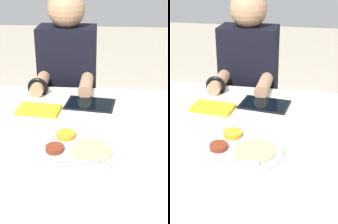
# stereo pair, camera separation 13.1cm
# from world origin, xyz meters

# --- Properties ---
(dining_table) EXTENTS (1.06, 0.85, 0.76)m
(dining_table) POSITION_xyz_m (0.00, 0.00, 0.38)
(dining_table) COLOR silver
(dining_table) RESTS_ON ground_plane
(thali_tray) EXTENTS (0.34, 0.34, 0.03)m
(thali_tray) POSITION_xyz_m (0.05, -0.19, 0.77)
(thali_tray) COLOR #B7BABF
(thali_tray) RESTS_ON dining_table
(red_notebook) EXTENTS (0.21, 0.13, 0.02)m
(red_notebook) POSITION_xyz_m (-0.16, 0.11, 0.77)
(red_notebook) COLOR silver
(red_notebook) RESTS_ON dining_table
(tablet_device) EXTENTS (0.25, 0.18, 0.01)m
(tablet_device) POSITION_xyz_m (0.08, 0.21, 0.77)
(tablet_device) COLOR black
(tablet_device) RESTS_ON dining_table
(person_diner) EXTENTS (0.34, 0.43, 1.26)m
(person_diner) POSITION_xyz_m (-0.08, 0.58, 0.61)
(person_diner) COLOR black
(person_diner) RESTS_ON ground_plane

